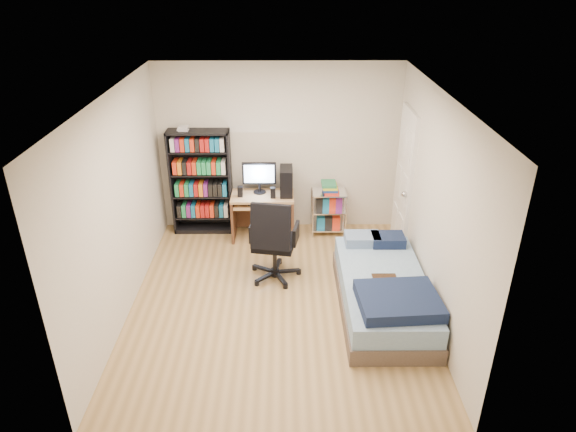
{
  "coord_description": "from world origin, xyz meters",
  "views": [
    {
      "loc": [
        0.09,
        -5.14,
        3.71
      ],
      "look_at": [
        0.13,
        0.4,
        0.95
      ],
      "focal_mm": 32.0,
      "sensor_mm": 36.0,
      "label": 1
    }
  ],
  "objects_px": {
    "computer_desk": "(269,198)",
    "bed": "(384,292)",
    "office_chair": "(274,254)",
    "media_shelf": "(201,181)"
  },
  "relations": [
    {
      "from": "bed",
      "to": "media_shelf",
      "type": "bearing_deg",
      "value": 139.56
    },
    {
      "from": "computer_desk",
      "to": "bed",
      "type": "xyz_separation_m",
      "value": [
        1.38,
        -1.85,
        -0.37
      ]
    },
    {
      "from": "media_shelf",
      "to": "computer_desk",
      "type": "distance_m",
      "value": 1.03
    },
    {
      "from": "computer_desk",
      "to": "office_chair",
      "type": "height_order",
      "value": "computer_desk"
    },
    {
      "from": "media_shelf",
      "to": "bed",
      "type": "bearing_deg",
      "value": -40.44
    },
    {
      "from": "computer_desk",
      "to": "bed",
      "type": "bearing_deg",
      "value": -53.33
    },
    {
      "from": "media_shelf",
      "to": "bed",
      "type": "distance_m",
      "value": 3.17
    },
    {
      "from": "computer_desk",
      "to": "office_chair",
      "type": "bearing_deg",
      "value": -85.57
    },
    {
      "from": "office_chair",
      "to": "bed",
      "type": "bearing_deg",
      "value": -17.46
    },
    {
      "from": "computer_desk",
      "to": "office_chair",
      "type": "xyz_separation_m",
      "value": [
        0.09,
        -1.17,
        -0.25
      ]
    }
  ]
}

